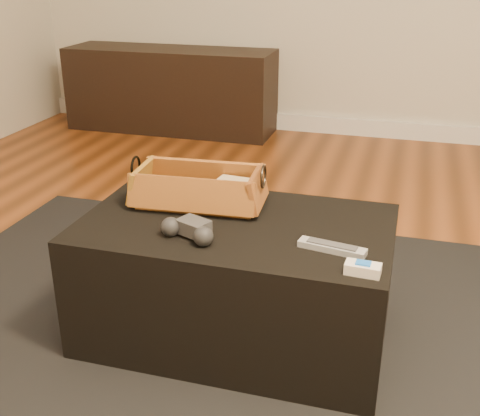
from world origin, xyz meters
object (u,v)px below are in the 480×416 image
(media_cabinet, at_px, (171,90))
(game_controller, at_px, (189,230))
(tv_remote, at_px, (191,198))
(wicker_basket, at_px, (199,190))
(silver_remote, at_px, (332,247))
(cream_gadget, at_px, (363,269))
(ottoman, at_px, (236,279))

(media_cabinet, xyz_separation_m, game_controller, (1.12, -2.57, 0.16))
(tv_remote, relative_size, wicker_basket, 0.51)
(silver_remote, height_order, cream_gadget, cream_gadget)
(tv_remote, xyz_separation_m, cream_gadget, (0.61, -0.32, -0.01))
(ottoman, distance_m, game_controller, 0.30)
(wicker_basket, bearing_deg, cream_gadget, -29.81)
(silver_remote, bearing_deg, game_controller, -174.48)
(ottoman, bearing_deg, tv_remote, 153.79)
(ottoman, height_order, tv_remote, tv_remote)
(media_cabinet, height_order, cream_gadget, media_cabinet)
(media_cabinet, xyz_separation_m, cream_gadget, (1.65, -2.64, 0.15))
(wicker_basket, bearing_deg, silver_remote, -24.61)
(media_cabinet, distance_m, wicker_basket, 2.54)
(media_cabinet, height_order, wicker_basket, media_cabinet)
(silver_remote, bearing_deg, ottoman, 160.62)
(tv_remote, distance_m, game_controller, 0.26)
(ottoman, distance_m, wicker_basket, 0.33)
(wicker_basket, relative_size, game_controller, 2.41)
(wicker_basket, bearing_deg, game_controller, -76.04)
(tv_remote, bearing_deg, wicker_basket, 30.87)
(media_cabinet, distance_m, silver_remote, 2.97)
(game_controller, bearing_deg, silver_remote, 5.52)
(wicker_basket, xyz_separation_m, game_controller, (0.07, -0.27, -0.02))
(ottoman, bearing_deg, wicker_basket, 146.27)
(media_cabinet, xyz_separation_m, ottoman, (1.22, -2.41, -0.08))
(media_cabinet, relative_size, tv_remote, 6.39)
(tv_remote, relative_size, cream_gadget, 2.40)
(ottoman, distance_m, silver_remote, 0.41)
(media_cabinet, distance_m, cream_gadget, 3.12)
(media_cabinet, bearing_deg, tv_remote, -66.01)
(wicker_basket, distance_m, game_controller, 0.28)
(game_controller, bearing_deg, ottoman, 57.52)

